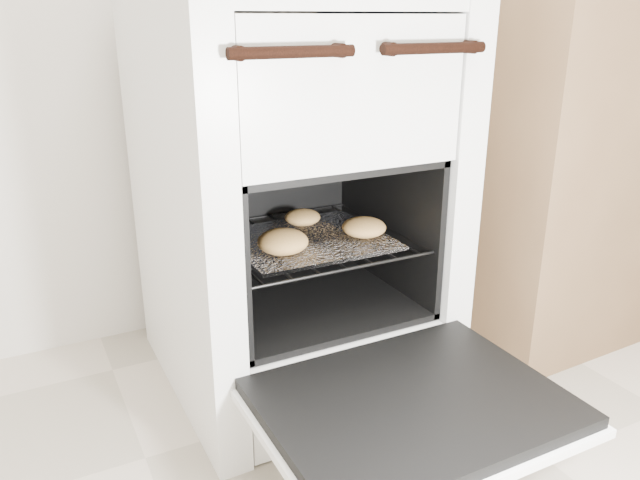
{
  "coord_description": "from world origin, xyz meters",
  "views": [
    {
      "loc": [
        -0.48,
        0.04,
        0.78
      ],
      "look_at": [
        0.05,
        1.06,
        0.36
      ],
      "focal_mm": 35.0,
      "sensor_mm": 36.0,
      "label": 1
    }
  ],
  "objects": [
    {
      "name": "stove",
      "position": [
        0.05,
        1.2,
        0.41
      ],
      "size": [
        0.55,
        0.61,
        0.84
      ],
      "color": "silver",
      "rests_on": "ground"
    },
    {
      "name": "oven_door",
      "position": [
        0.05,
        0.73,
        0.18
      ],
      "size": [
        0.49,
        0.38,
        0.03
      ],
      "color": "black",
      "rests_on": "stove"
    },
    {
      "name": "oven_rack",
      "position": [
        0.05,
        1.14,
        0.34
      ],
      "size": [
        0.4,
        0.38,
        0.01
      ],
      "color": "black",
      "rests_on": "stove"
    },
    {
      "name": "foil_sheet",
      "position": [
        0.05,
        1.12,
        0.35
      ],
      "size": [
        0.31,
        0.27,
        0.01
      ],
      "primitive_type": "cube",
      "color": "silver",
      "rests_on": "oven_rack"
    },
    {
      "name": "baked_rolls",
      "position": [
        0.05,
        1.1,
        0.37
      ],
      "size": [
        0.32,
        0.26,
        0.05
      ],
      "color": "tan",
      "rests_on": "foil_sheet"
    },
    {
      "name": "counter",
      "position": [
        0.94,
        1.23,
        0.47
      ],
      "size": [
        0.96,
        0.66,
        0.94
      ],
      "primitive_type": "cube",
      "rotation": [
        0.0,
        0.0,
        0.04
      ],
      "color": "brown",
      "rests_on": "ground"
    }
  ]
}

